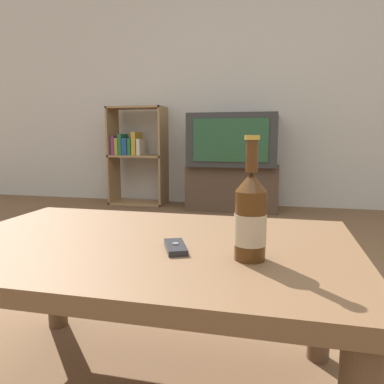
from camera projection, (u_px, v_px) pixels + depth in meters
back_wall at (249, 77)px, 3.76m from camera, size 8.00×0.05×2.60m
coffee_table at (148, 265)px, 0.98m from camera, size 1.06×0.70×0.44m
tv_stand at (233, 187)px, 3.66m from camera, size 0.87×0.43×0.43m
television at (234, 140)px, 3.59m from camera, size 0.82×0.57×0.49m
bookshelf at (135, 152)px, 3.93m from camera, size 0.58×0.30×1.01m
beer_bottle at (250, 217)px, 0.81m from camera, size 0.07×0.07×0.27m
cell_phone at (175, 247)px, 0.89m from camera, size 0.08×0.12×0.02m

